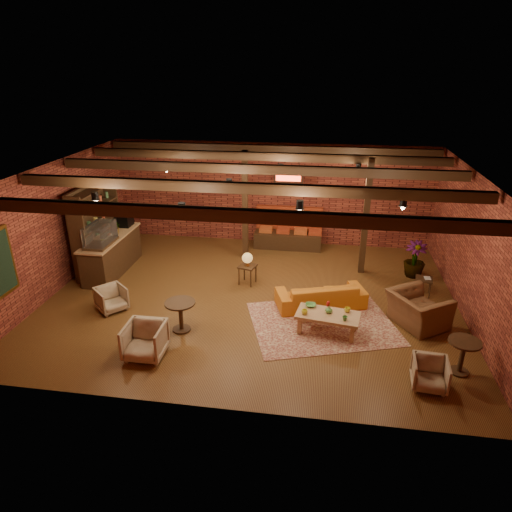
# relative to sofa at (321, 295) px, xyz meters

# --- Properties ---
(floor) EXTENTS (10.00, 10.00, 0.00)m
(floor) POSITION_rel_sofa_xyz_m (-1.71, 0.16, -0.31)
(floor) COLOR #3F200F
(floor) RESTS_ON ground
(ceiling) EXTENTS (10.00, 8.00, 0.02)m
(ceiling) POSITION_rel_sofa_xyz_m (-1.71, 0.16, 2.89)
(ceiling) COLOR black
(ceiling) RESTS_ON wall_back
(wall_back) EXTENTS (10.00, 0.02, 3.20)m
(wall_back) POSITION_rel_sofa_xyz_m (-1.71, 4.16, 1.29)
(wall_back) COLOR maroon
(wall_back) RESTS_ON ground
(wall_front) EXTENTS (10.00, 0.02, 3.20)m
(wall_front) POSITION_rel_sofa_xyz_m (-1.71, -3.84, 1.29)
(wall_front) COLOR maroon
(wall_front) RESTS_ON ground
(wall_left) EXTENTS (0.02, 8.00, 3.20)m
(wall_left) POSITION_rel_sofa_xyz_m (-6.71, 0.16, 1.29)
(wall_left) COLOR maroon
(wall_left) RESTS_ON ground
(wall_right) EXTENTS (0.02, 8.00, 3.20)m
(wall_right) POSITION_rel_sofa_xyz_m (3.29, 0.16, 1.29)
(wall_right) COLOR maroon
(wall_right) RESTS_ON ground
(ceiling_beams) EXTENTS (9.80, 6.40, 0.22)m
(ceiling_beams) POSITION_rel_sofa_xyz_m (-1.71, 0.16, 2.77)
(ceiling_beams) COLOR #2F1F0F
(ceiling_beams) RESTS_ON ceiling
(ceiling_pipe) EXTENTS (9.60, 0.12, 0.12)m
(ceiling_pipe) POSITION_rel_sofa_xyz_m (-1.71, 1.76, 2.54)
(ceiling_pipe) COLOR black
(ceiling_pipe) RESTS_ON ceiling
(post_left) EXTENTS (0.16, 0.16, 3.20)m
(post_left) POSITION_rel_sofa_xyz_m (-2.31, 2.76, 1.29)
(post_left) COLOR #2F1F0F
(post_left) RESTS_ON ground
(post_right) EXTENTS (0.16, 0.16, 3.20)m
(post_right) POSITION_rel_sofa_xyz_m (1.09, 2.16, 1.29)
(post_right) COLOR #2F1F0F
(post_right) RESTS_ON ground
(service_counter) EXTENTS (0.80, 2.50, 1.60)m
(service_counter) POSITION_rel_sofa_xyz_m (-5.81, 1.16, 0.49)
(service_counter) COLOR #2F1F0F
(service_counter) RESTS_ON ground
(plant_counter) EXTENTS (0.35, 0.39, 0.30)m
(plant_counter) POSITION_rel_sofa_xyz_m (-5.71, 1.36, 0.91)
(plant_counter) COLOR #337F33
(plant_counter) RESTS_ON service_counter
(shelving_hutch) EXTENTS (0.52, 2.00, 2.40)m
(shelving_hutch) POSITION_rel_sofa_xyz_m (-6.21, 1.26, 0.89)
(shelving_hutch) COLOR #2F1F0F
(shelving_hutch) RESTS_ON ground
(banquette) EXTENTS (2.10, 0.70, 1.00)m
(banquette) POSITION_rel_sofa_xyz_m (-1.11, 3.71, 0.19)
(banquette) COLOR #9C341A
(banquette) RESTS_ON ground
(service_sign) EXTENTS (0.86, 0.06, 0.30)m
(service_sign) POSITION_rel_sofa_xyz_m (-1.11, 3.26, 2.04)
(service_sign) COLOR #FF3B19
(service_sign) RESTS_ON ceiling
(ceiling_spotlights) EXTENTS (6.40, 4.40, 0.28)m
(ceiling_spotlights) POSITION_rel_sofa_xyz_m (-1.71, 0.16, 2.55)
(ceiling_spotlights) COLOR black
(ceiling_spotlights) RESTS_ON ceiling
(rug) EXTENTS (3.70, 3.23, 0.01)m
(rug) POSITION_rel_sofa_xyz_m (0.07, -0.80, -0.30)
(rug) COLOR maroon
(rug) RESTS_ON floor
(sofa) EXTENTS (2.26, 1.45, 0.61)m
(sofa) POSITION_rel_sofa_xyz_m (0.00, 0.00, 0.00)
(sofa) COLOR #BC671A
(sofa) RESTS_ON floor
(coffee_table) EXTENTS (1.44, 0.88, 0.71)m
(coffee_table) POSITION_rel_sofa_xyz_m (0.16, -1.15, 0.10)
(coffee_table) COLOR #966246
(coffee_table) RESTS_ON floor
(side_table_lamp) EXTENTS (0.51, 0.51, 0.88)m
(side_table_lamp) POSITION_rel_sofa_xyz_m (-1.95, 0.94, 0.36)
(side_table_lamp) COLOR #2F1F0F
(side_table_lamp) RESTS_ON floor
(round_table_left) EXTENTS (0.66, 0.66, 0.69)m
(round_table_left) POSITION_rel_sofa_xyz_m (-3.00, -1.54, 0.16)
(round_table_left) COLOR #2F1F0F
(round_table_left) RESTS_ON floor
(armchair_a) EXTENTS (0.85, 0.86, 0.64)m
(armchair_a) POSITION_rel_sofa_xyz_m (-4.90, -0.92, 0.02)
(armchair_a) COLOR beige
(armchair_a) RESTS_ON floor
(armchair_b) EXTENTS (0.77, 0.72, 0.79)m
(armchair_b) POSITION_rel_sofa_xyz_m (-3.41, -2.58, 0.09)
(armchair_b) COLOR beige
(armchair_b) RESTS_ON floor
(armchair_right) EXTENTS (1.27, 1.40, 1.02)m
(armchair_right) POSITION_rel_sofa_xyz_m (2.15, -0.53, 0.20)
(armchair_right) COLOR brown
(armchair_right) RESTS_ON floor
(side_table_book) EXTENTS (0.48, 0.48, 0.48)m
(side_table_book) POSITION_rel_sofa_xyz_m (2.55, 0.98, 0.12)
(side_table_book) COLOR #2F1F0F
(side_table_book) RESTS_ON floor
(round_table_right) EXTENTS (0.60, 0.60, 0.70)m
(round_table_right) POSITION_rel_sofa_xyz_m (2.68, -2.19, 0.16)
(round_table_right) COLOR #2F1F0F
(round_table_right) RESTS_ON floor
(armchair_far) EXTENTS (0.65, 0.62, 0.63)m
(armchair_far) POSITION_rel_sofa_xyz_m (2.01, -2.71, 0.01)
(armchair_far) COLOR beige
(armchair_far) RESTS_ON floor
(plant_tall) EXTENTS (1.92, 1.92, 3.02)m
(plant_tall) POSITION_rel_sofa_xyz_m (2.49, 2.08, 1.20)
(plant_tall) COLOR #4C7F4C
(plant_tall) RESTS_ON floor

